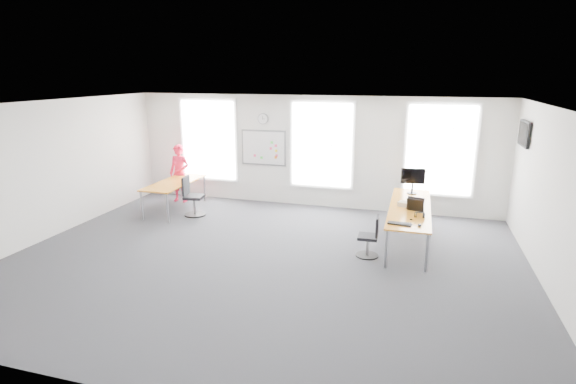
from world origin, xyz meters
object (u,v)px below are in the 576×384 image
(person, at_px, (180,173))
(headphones, at_px, (419,215))
(desk_right, at_px, (410,209))
(desk_left, at_px, (174,184))
(keyboard, at_px, (400,224))
(chair_right, at_px, (370,239))
(chair_left, at_px, (192,198))
(monitor, at_px, (413,179))

(person, distance_m, headphones, 6.88)
(desk_right, relative_size, desk_left, 1.51)
(desk_left, relative_size, keyboard, 4.72)
(chair_right, height_order, headphones, headphones)
(keyboard, bearing_deg, chair_left, 172.23)
(keyboard, height_order, headphones, headphones)
(desk_right, height_order, desk_left, desk_right)
(keyboard, bearing_deg, headphones, 66.04)
(keyboard, xyz_separation_m, monitor, (0.17, 2.38, 0.36))
(person, distance_m, monitor, 6.37)
(desk_left, bearing_deg, chair_left, -23.61)
(chair_right, bearing_deg, headphones, 112.10)
(desk_left, bearing_deg, person, 110.00)
(chair_left, distance_m, headphones, 5.71)
(monitor, bearing_deg, person, 170.79)
(keyboard, xyz_separation_m, headphones, (0.35, 0.54, 0.04))
(chair_right, height_order, keyboard, chair_right)
(desk_right, distance_m, person, 6.50)
(person, bearing_deg, chair_left, -48.50)
(chair_right, xyz_separation_m, monitor, (0.72, 2.23, 0.78))
(person, bearing_deg, monitor, -2.36)
(person, relative_size, monitor, 2.65)
(headphones, distance_m, monitor, 1.88)
(chair_left, bearing_deg, chair_right, -115.09)
(desk_right, height_order, monitor, monitor)
(desk_right, distance_m, desk_left, 6.09)
(chair_left, distance_m, person, 1.48)
(chair_right, distance_m, keyboard, 0.71)
(chair_right, height_order, monitor, monitor)
(person, bearing_deg, desk_right, -12.38)
(person, relative_size, keyboard, 3.64)
(desk_left, height_order, monitor, monitor)
(desk_right, xyz_separation_m, headphones, (0.19, -0.71, 0.10))
(desk_right, relative_size, monitor, 5.19)
(desk_right, height_order, chair_right, chair_right)
(desk_left, height_order, headphones, headphones)
(person, bearing_deg, chair_right, -23.79)
(chair_left, relative_size, person, 0.62)
(desk_right, bearing_deg, chair_left, 176.22)
(person, height_order, headphones, person)
(chair_right, relative_size, monitor, 1.37)
(desk_left, relative_size, person, 1.30)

